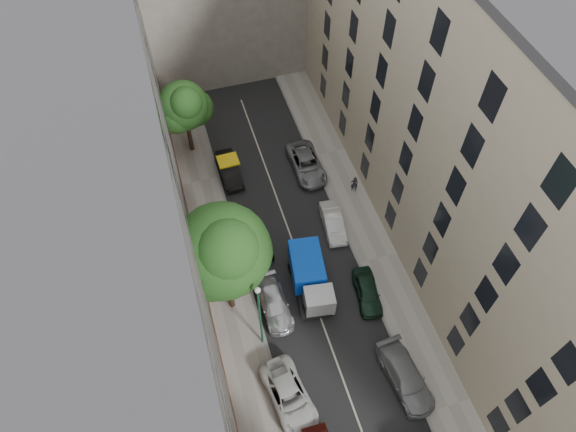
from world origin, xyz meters
name	(u,v)px	position (x,y,z in m)	size (l,w,h in m)	color
ground	(306,278)	(0.00, 0.00, 0.00)	(120.00, 120.00, 0.00)	#4C4C49
road_surface	(306,278)	(0.00, 0.00, 0.01)	(8.00, 44.00, 0.02)	black
sidewalk_left	(230,297)	(-5.50, 0.00, 0.07)	(3.00, 44.00, 0.15)	gray
sidewalk_right	(378,258)	(5.50, 0.00, 0.07)	(3.00, 44.00, 0.15)	gray
building_left	(110,235)	(-11.00, 0.00, 10.00)	(8.00, 44.00, 20.00)	#4E4B48
building_right	(487,147)	(11.00, 0.00, 10.00)	(8.00, 44.00, 20.00)	tan
tarp_truck	(310,277)	(0.04, -0.70, 1.33)	(2.75, 5.48, 2.42)	black
car_left_2	(289,395)	(-3.60, -7.80, 0.68)	(2.26, 4.90, 1.36)	silver
car_left_3	(274,304)	(-2.80, -1.64, 0.65)	(1.81, 4.46, 1.29)	#BCBBC0
car_left_4	(254,239)	(-2.80, 3.78, 0.72)	(1.70, 4.22, 1.44)	black
car_left_5	(229,170)	(-3.05, 11.00, 0.70)	(1.48, 4.24, 1.40)	black
car_right_1	(406,377)	(3.60, -8.80, 0.71)	(2.00, 4.93, 1.43)	gray
car_right_2	(367,292)	(3.58, -2.60, 0.65)	(1.54, 3.83, 1.30)	black
car_right_3	(333,223)	(3.28, 3.60, 0.65)	(1.37, 3.94, 1.30)	silver
car_right_4	(307,164)	(3.18, 9.80, 0.70)	(2.33, 5.06, 1.41)	gray
tree_mid	(225,254)	(-5.40, -0.77, 6.80)	(5.96, 5.78, 9.95)	#382619
tree_far	(185,108)	(-5.39, 14.62, 4.81)	(4.48, 4.07, 6.95)	#382619
lamp_post	(260,312)	(-4.20, -3.81, 4.51)	(0.36, 0.36, 7.19)	#195A3A
pedestrian	(354,184)	(6.10, 6.53, 0.90)	(0.55, 0.36, 1.50)	black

